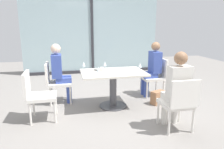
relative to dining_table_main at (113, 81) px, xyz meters
The scene contains 17 objects.
ground_plane 0.54m from the dining_table_main, ahead, with size 12.00×12.00×0.00m, color gray.
window_wall_backdrop 3.27m from the dining_table_main, 90.00° to the left, with size 4.54×0.10×2.70m.
dining_table_main is the anchor object (origin of this frame).
chair_far_right 1.25m from the dining_table_main, 22.78° to the left, with size 0.50×0.46×0.87m.
chair_far_left 1.25m from the dining_table_main, 157.22° to the left, with size 0.50×0.46×0.87m.
chair_front_right 1.45m from the dining_table_main, 57.85° to the right, with size 0.46×0.50×0.87m.
chair_side_end 1.46m from the dining_table_main, 167.31° to the right, with size 0.50×0.46×0.87m.
person_far_right 1.16m from the dining_table_main, 24.89° to the left, with size 0.39×0.34×1.26m.
person_far_left 1.16m from the dining_table_main, 155.11° to the left, with size 0.39×0.34×1.26m.
person_front_right 1.36m from the dining_table_main, 55.39° to the right, with size 0.34×0.39×1.26m.
wine_glass_0 0.58m from the dining_table_main, 135.98° to the right, with size 0.07×0.07×0.18m.
wine_glass_1 0.62m from the dining_table_main, 13.64° to the right, with size 0.07×0.07×0.18m.
wine_glass_2 0.39m from the dining_table_main, 126.84° to the left, with size 0.07×0.07×0.18m.
wine_glass_3 0.69m from the dining_table_main, 157.09° to the left, with size 0.07×0.07×0.18m.
coffee_cup 0.32m from the dining_table_main, 166.14° to the left, with size 0.08×0.08×0.09m, color white.
cell_phone_on_table 0.41m from the dining_table_main, 147.55° to the left, with size 0.07×0.14×0.01m, color black.
handbag_0 1.04m from the dining_table_main, ahead, with size 0.30×0.16×0.28m, color #A3704C.
Camera 1 is at (-0.90, -4.00, 1.66)m, focal length 33.95 mm.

